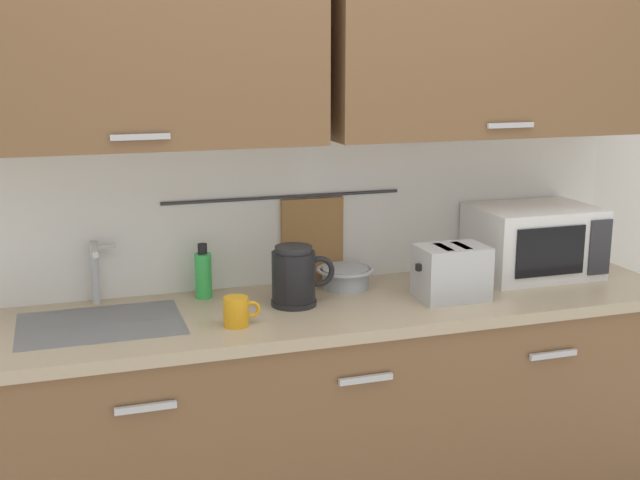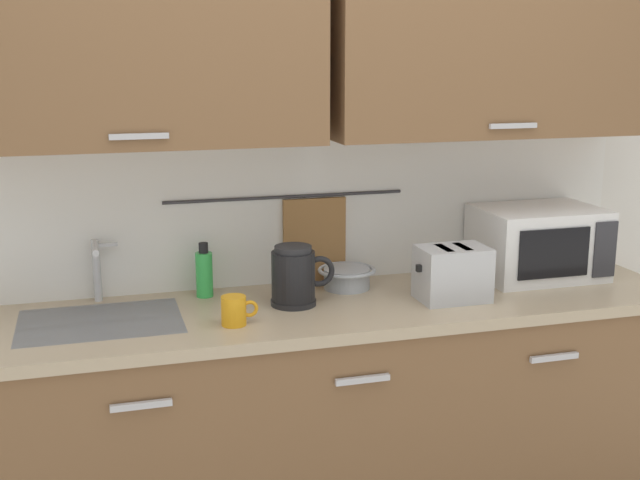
{
  "view_description": "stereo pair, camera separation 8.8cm",
  "coord_description": "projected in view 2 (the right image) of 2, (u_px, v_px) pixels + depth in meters",
  "views": [
    {
      "loc": [
        -0.88,
        -2.25,
        1.76
      ],
      "look_at": [
        -0.04,
        0.33,
        1.12
      ],
      "focal_mm": 45.61,
      "sensor_mm": 36.0,
      "label": 1
    },
    {
      "loc": [
        -0.8,
        -2.28,
        1.76
      ],
      "look_at": [
        -0.04,
        0.33,
        1.12
      ],
      "focal_mm": 45.61,
      "sensor_mm": 36.0,
      "label": 2
    }
  ],
  "objects": [
    {
      "name": "counter_unit",
      "position": [
        331.0,
        421.0,
        2.92
      ],
      "size": [
        2.53,
        0.64,
        0.9
      ],
      "color": "brown",
      "rests_on": "ground"
    },
    {
      "name": "toaster",
      "position": [
        452.0,
        273.0,
        2.84
      ],
      "size": [
        0.26,
        0.17,
        0.19
      ],
      "color": "#B7BABF",
      "rests_on": "counter_unit"
    },
    {
      "name": "dish_soap_bottle",
      "position": [
        204.0,
        273.0,
        2.88
      ],
      "size": [
        0.06,
        0.06,
        0.2
      ],
      "color": "green",
      "rests_on": "counter_unit"
    },
    {
      "name": "sink_faucet",
      "position": [
        97.0,
        263.0,
        2.79
      ],
      "size": [
        0.09,
        0.17,
        0.22
      ],
      "color": "#B2B5BA",
      "rests_on": "counter_unit"
    },
    {
      "name": "mug_near_sink",
      "position": [
        235.0,
        311.0,
        2.59
      ],
      "size": [
        0.12,
        0.08,
        0.09
      ],
      "color": "orange",
      "rests_on": "counter_unit"
    },
    {
      "name": "electric_kettle",
      "position": [
        295.0,
        276.0,
        2.78
      ],
      "size": [
        0.23,
        0.16,
        0.21
      ],
      "color": "black",
      "rests_on": "counter_unit"
    },
    {
      "name": "mixing_bowl",
      "position": [
        347.0,
        276.0,
        2.99
      ],
      "size": [
        0.21,
        0.21,
        0.08
      ],
      "color": "#A5ADB7",
      "rests_on": "counter_unit"
    },
    {
      "name": "microwave",
      "position": [
        538.0,
        242.0,
        3.12
      ],
      "size": [
        0.46,
        0.35,
        0.27
      ],
      "color": "white",
      "rests_on": "counter_unit"
    },
    {
      "name": "back_wall_assembly",
      "position": [
        316.0,
        117.0,
        2.9
      ],
      "size": [
        3.7,
        0.41,
        2.5
      ],
      "color": "silver",
      "rests_on": "ground"
    }
  ]
}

